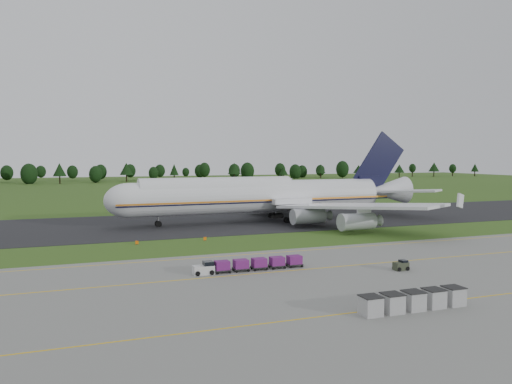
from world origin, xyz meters
name	(u,v)px	position (x,y,z in m)	size (l,w,h in m)	color
ground	(237,243)	(0.00, 0.00, 0.00)	(600.00, 600.00, 0.00)	#305218
apron	(335,295)	(0.00, -34.00, 0.03)	(300.00, 52.00, 0.06)	slate
taxiway	(199,223)	(0.00, 28.00, 0.04)	(300.00, 40.00, 0.08)	black
apron_markings	(306,280)	(0.00, -26.98, 0.06)	(300.00, 30.20, 0.01)	#E6B40D
tree_line	(119,172)	(-1.73, 220.09, 6.06)	(525.59, 22.58, 11.96)	black
aircraft	(265,195)	(14.85, 25.39, 6.02)	(74.67, 73.19, 21.08)	white
baggage_train	(248,264)	(-5.06, -20.07, 0.87)	(14.83, 1.57, 1.51)	silver
utility_cart	(401,266)	(13.79, -26.63, 0.56)	(1.89, 1.31, 1.03)	#313726
uld_row	(413,301)	(4.51, -41.28, 0.99)	(11.47, 1.87, 1.85)	#9F9F9F
edge_markers	(172,241)	(-10.34, 5.02, 0.27)	(12.33, 0.30, 0.60)	#F06007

